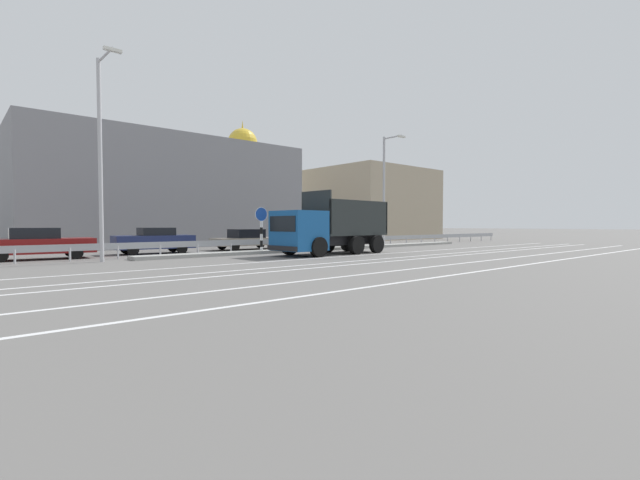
{
  "coord_description": "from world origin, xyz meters",
  "views": [
    {
      "loc": [
        -19.63,
        -18.48,
        1.67
      ],
      "look_at": [
        -2.77,
        0.87,
        0.75
      ],
      "focal_mm": 24.0,
      "sensor_mm": 36.0,
      "label": 1
    }
  ],
  "objects_px": {
    "median_road_sign": "(261,228)",
    "street_lamp_0": "(101,150)",
    "parked_car_3": "(326,237)",
    "parked_car_1": "(154,240)",
    "parked_car_2": "(248,239)",
    "church_tower": "(243,186)",
    "parked_car_0": "(37,244)",
    "dump_truck": "(321,232)",
    "street_lamp_1": "(385,186)"
  },
  "relations": [
    {
      "from": "parked_car_1",
      "to": "parked_car_2",
      "type": "relative_size",
      "value": 0.92
    },
    {
      "from": "parked_car_2",
      "to": "parked_car_0",
      "type": "bearing_deg",
      "value": -85.04
    },
    {
      "from": "dump_truck",
      "to": "parked_car_2",
      "type": "relative_size",
      "value": 1.56
    },
    {
      "from": "dump_truck",
      "to": "parked_car_2",
      "type": "xyz_separation_m",
      "value": [
        -0.42,
        7.0,
        -0.57
      ]
    },
    {
      "from": "parked_car_0",
      "to": "parked_car_1",
      "type": "xyz_separation_m",
      "value": [
        5.76,
        0.57,
        -0.0
      ]
    },
    {
      "from": "street_lamp_1",
      "to": "church_tower",
      "type": "height_order",
      "value": "church_tower"
    },
    {
      "from": "dump_truck",
      "to": "parked_car_2",
      "type": "height_order",
      "value": "dump_truck"
    },
    {
      "from": "parked_car_1",
      "to": "church_tower",
      "type": "distance_m",
      "value": 23.15
    },
    {
      "from": "street_lamp_0",
      "to": "parked_car_1",
      "type": "height_order",
      "value": "street_lamp_0"
    },
    {
      "from": "parked_car_0",
      "to": "church_tower",
      "type": "relative_size",
      "value": 0.37
    },
    {
      "from": "parked_car_1",
      "to": "church_tower",
      "type": "xyz_separation_m",
      "value": [
        15.61,
        16.29,
        5.19
      ]
    },
    {
      "from": "median_road_sign",
      "to": "parked_car_3",
      "type": "relative_size",
      "value": 0.58
    },
    {
      "from": "median_road_sign",
      "to": "street_lamp_0",
      "type": "relative_size",
      "value": 0.3
    },
    {
      "from": "parked_car_0",
      "to": "church_tower",
      "type": "bearing_deg",
      "value": 131.59
    },
    {
      "from": "parked_car_0",
      "to": "street_lamp_1",
      "type": "bearing_deg",
      "value": 83.62
    },
    {
      "from": "parked_car_0",
      "to": "parked_car_1",
      "type": "height_order",
      "value": "parked_car_0"
    },
    {
      "from": "street_lamp_1",
      "to": "parked_car_0",
      "type": "relative_size",
      "value": 1.68
    },
    {
      "from": "parked_car_2",
      "to": "parked_car_1",
      "type": "bearing_deg",
      "value": -87.98
    },
    {
      "from": "parked_car_2",
      "to": "street_lamp_0",
      "type": "bearing_deg",
      "value": -65.12
    },
    {
      "from": "street_lamp_0",
      "to": "street_lamp_1",
      "type": "relative_size",
      "value": 1.11
    },
    {
      "from": "dump_truck",
      "to": "street_lamp_1",
      "type": "relative_size",
      "value": 0.92
    },
    {
      "from": "street_lamp_1",
      "to": "parked_car_1",
      "type": "xyz_separation_m",
      "value": [
        -15.41,
        4.18,
        -3.74
      ]
    },
    {
      "from": "parked_car_0",
      "to": "parked_car_3",
      "type": "xyz_separation_m",
      "value": [
        18.72,
        0.15,
        -0.03
      ]
    },
    {
      "from": "street_lamp_0",
      "to": "parked_car_2",
      "type": "relative_size",
      "value": 1.86
    },
    {
      "from": "parked_car_3",
      "to": "street_lamp_1",
      "type": "bearing_deg",
      "value": -148.48
    },
    {
      "from": "median_road_sign",
      "to": "church_tower",
      "type": "bearing_deg",
      "value": 61.72
    },
    {
      "from": "street_lamp_0",
      "to": "parked_car_0",
      "type": "xyz_separation_m",
      "value": [
        -1.97,
        3.6,
        -4.22
      ]
    },
    {
      "from": "dump_truck",
      "to": "parked_car_1",
      "type": "bearing_deg",
      "value": 40.32
    },
    {
      "from": "dump_truck",
      "to": "street_lamp_0",
      "type": "xyz_separation_m",
      "value": [
        -10.4,
        2.88,
        3.72
      ]
    },
    {
      "from": "parked_car_1",
      "to": "street_lamp_0",
      "type": "bearing_deg",
      "value": 141.56
    },
    {
      "from": "parked_car_2",
      "to": "dump_truck",
      "type": "bearing_deg",
      "value": 5.89
    },
    {
      "from": "parked_car_0",
      "to": "church_tower",
      "type": "distance_m",
      "value": 27.71
    },
    {
      "from": "parked_car_0",
      "to": "parked_car_1",
      "type": "distance_m",
      "value": 5.78
    },
    {
      "from": "church_tower",
      "to": "parked_car_2",
      "type": "bearing_deg",
      "value": -119.96
    },
    {
      "from": "street_lamp_0",
      "to": "church_tower",
      "type": "height_order",
      "value": "church_tower"
    },
    {
      "from": "parked_car_1",
      "to": "parked_car_2",
      "type": "xyz_separation_m",
      "value": [
        6.19,
        -0.05,
        -0.07
      ]
    },
    {
      "from": "median_road_sign",
      "to": "parked_car_3",
      "type": "bearing_deg",
      "value": 23.27
    },
    {
      "from": "parked_car_0",
      "to": "parked_car_3",
      "type": "bearing_deg",
      "value": 93.78
    },
    {
      "from": "median_road_sign",
      "to": "street_lamp_0",
      "type": "xyz_separation_m",
      "value": [
        -8.5,
        -0.2,
        3.53
      ]
    },
    {
      "from": "dump_truck",
      "to": "parked_car_1",
      "type": "relative_size",
      "value": 1.7
    },
    {
      "from": "dump_truck",
      "to": "street_lamp_1",
      "type": "height_order",
      "value": "street_lamp_1"
    },
    {
      "from": "median_road_sign",
      "to": "parked_car_1",
      "type": "relative_size",
      "value": 0.61
    },
    {
      "from": "street_lamp_0",
      "to": "parked_car_0",
      "type": "distance_m",
      "value": 5.88
    },
    {
      "from": "median_road_sign",
      "to": "street_lamp_0",
      "type": "bearing_deg",
      "value": -178.64
    },
    {
      "from": "street_lamp_0",
      "to": "parked_car_2",
      "type": "height_order",
      "value": "street_lamp_0"
    },
    {
      "from": "street_lamp_0",
      "to": "parked_car_3",
      "type": "height_order",
      "value": "street_lamp_0"
    },
    {
      "from": "parked_car_0",
      "to": "parked_car_1",
      "type": "bearing_deg",
      "value": 98.97
    },
    {
      "from": "median_road_sign",
      "to": "parked_car_2",
      "type": "xyz_separation_m",
      "value": [
        1.48,
        3.92,
        -0.76
      ]
    },
    {
      "from": "parked_car_0",
      "to": "parked_car_2",
      "type": "xyz_separation_m",
      "value": [
        11.95,
        0.52,
        -0.08
      ]
    },
    {
      "from": "parked_car_1",
      "to": "median_road_sign",
      "type": "bearing_deg",
      "value": -126.26
    }
  ]
}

